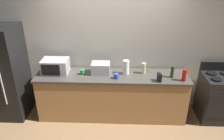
% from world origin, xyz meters
% --- Properties ---
extents(ground_plane, '(8.00, 8.00, 0.00)m').
position_xyz_m(ground_plane, '(0.00, 0.00, 0.00)').
color(ground_plane, '#93704C').
extents(back_wall, '(6.40, 0.10, 2.70)m').
position_xyz_m(back_wall, '(0.00, 0.81, 1.35)').
color(back_wall, beige).
rests_on(back_wall, ground_plane).
extents(counter_run, '(2.84, 0.64, 0.90)m').
position_xyz_m(counter_run, '(0.00, 0.40, 0.45)').
color(counter_run, '#B27F4C').
rests_on(counter_run, ground_plane).
extents(refrigerator, '(0.72, 0.73, 1.80)m').
position_xyz_m(refrigerator, '(-2.05, 0.40, 0.90)').
color(refrigerator, black).
rests_on(refrigerator, ground_plane).
extents(stove_range, '(0.60, 0.61, 1.08)m').
position_xyz_m(stove_range, '(2.00, 0.40, 0.46)').
color(stove_range, black).
rests_on(stove_range, ground_plane).
extents(microwave, '(0.48, 0.35, 0.27)m').
position_xyz_m(microwave, '(-1.07, 0.45, 1.04)').
color(microwave, '#B7BABF').
rests_on(microwave, counter_run).
extents(toaster_oven, '(0.34, 0.26, 0.21)m').
position_xyz_m(toaster_oven, '(-0.21, 0.46, 1.01)').
color(toaster_oven, '#B7BABF').
rests_on(toaster_oven, counter_run).
extents(paper_towel_roll, '(0.12, 0.12, 0.27)m').
position_xyz_m(paper_towel_roll, '(0.26, 0.45, 1.04)').
color(paper_towel_roll, white).
rests_on(paper_towel_roll, counter_run).
extents(cordless_phone, '(0.07, 0.12, 0.15)m').
position_xyz_m(cordless_phone, '(0.84, 0.18, 0.98)').
color(cordless_phone, black).
rests_on(cordless_phone, counter_run).
extents(bottle_wine, '(0.06, 0.06, 0.22)m').
position_xyz_m(bottle_wine, '(1.09, 0.34, 1.01)').
color(bottle_wine, '#1E3F19').
rests_on(bottle_wine, counter_run).
extents(bottle_hot_sauce, '(0.08, 0.08, 0.22)m').
position_xyz_m(bottle_hot_sauce, '(1.27, 0.22, 1.01)').
color(bottle_hot_sauce, red).
rests_on(bottle_hot_sauce, counter_run).
extents(bottle_hand_soap, '(0.08, 0.08, 0.21)m').
position_xyz_m(bottle_hand_soap, '(0.59, 0.49, 1.00)').
color(bottle_hand_soap, beige).
rests_on(bottle_hand_soap, counter_run).
extents(mug_green, '(0.08, 0.08, 0.10)m').
position_xyz_m(mug_green, '(-0.55, 0.40, 0.95)').
color(mug_green, '#2D8C47').
rests_on(mug_green, counter_run).
extents(mug_blue, '(0.09, 0.09, 0.09)m').
position_xyz_m(mug_blue, '(0.08, 0.26, 0.95)').
color(mug_blue, '#2D4CB2').
rests_on(mug_blue, counter_run).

